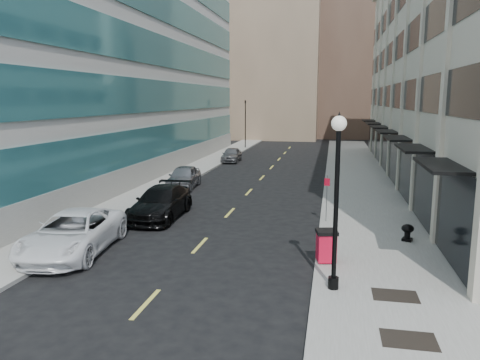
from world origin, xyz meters
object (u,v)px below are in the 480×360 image
at_px(car_white_van, 73,233).
at_px(car_silver_sedan, 184,177).
at_px(car_black_pickup, 161,203).
at_px(car_grey_sedan, 232,155).
at_px(traffic_signal, 245,103).
at_px(sign_post, 327,192).
at_px(lamppost, 337,187).
at_px(trash_bin, 326,245).
at_px(urn_planter, 408,231).

distance_m(car_white_van, car_silver_sedan, 14.55).
xyz_separation_m(car_black_pickup, car_grey_sedan, (-1.11, 22.78, -0.10)).
bearing_deg(car_silver_sedan, traffic_signal, 86.85).
bearing_deg(sign_post, traffic_signal, 121.09).
height_order(car_silver_sedan, lamppost, lamppost).
xyz_separation_m(car_white_van, trash_bin, (10.20, 0.53, -0.02)).
xyz_separation_m(traffic_signal, car_grey_sedan, (1.03, -13.00, -5.00)).
xyz_separation_m(car_black_pickup, trash_bin, (8.76, -5.69, 0.00)).
bearing_deg(sign_post, trash_bin, -74.96).
relative_size(traffic_signal, trash_bin, 5.60).
height_order(traffic_signal, car_silver_sedan, traffic_signal).
height_order(car_black_pickup, lamppost, lamppost).
bearing_deg(car_white_van, car_grey_sedan, 82.69).
height_order(car_black_pickup, urn_planter, car_black_pickup).
bearing_deg(trash_bin, car_black_pickup, 135.24).
xyz_separation_m(car_silver_sedan, urn_planter, (13.64, -10.59, -0.20)).
bearing_deg(sign_post, car_silver_sedan, 156.09).
bearing_deg(car_black_pickup, lamppost, -43.55).
xyz_separation_m(car_silver_sedan, lamppost, (10.48, -16.55, 2.72)).
height_order(car_black_pickup, sign_post, sign_post).
bearing_deg(urn_planter, car_silver_sedan, 142.17).
distance_m(car_black_pickup, urn_planter, 12.41).
bearing_deg(car_silver_sedan, car_black_pickup, -84.80).
bearing_deg(lamppost, traffic_signal, 104.26).
bearing_deg(car_grey_sedan, lamppost, -74.38).
xyz_separation_m(traffic_signal, lamppost, (11.18, -44.00, -2.20)).
bearing_deg(car_white_van, sign_post, 26.71).
xyz_separation_m(car_white_van, urn_planter, (13.64, 3.96, -0.25)).
bearing_deg(urn_planter, traffic_signal, 110.65).
relative_size(car_white_van, trash_bin, 4.88).
bearing_deg(lamppost, car_white_van, 169.20).
bearing_deg(lamppost, car_black_pickup, 137.72).
bearing_deg(car_white_van, car_silver_sedan, 83.34).
height_order(car_white_van, urn_planter, car_white_van).
height_order(car_white_van, sign_post, sign_post).
bearing_deg(trash_bin, car_silver_sedan, 114.30).
distance_m(trash_bin, lamppost, 3.71).
height_order(trash_bin, urn_planter, trash_bin).
height_order(car_silver_sedan, trash_bin, car_silver_sedan).
distance_m(car_grey_sedan, trash_bin, 30.14).
distance_m(lamppost, sign_post, 8.85).
bearing_deg(trash_bin, car_white_van, 171.22).
bearing_deg(car_silver_sedan, urn_planter, -42.44).
distance_m(car_white_van, urn_planter, 14.20).
bearing_deg(traffic_signal, lamppost, -75.74).
xyz_separation_m(car_grey_sedan, trash_bin, (9.87, -28.47, 0.10)).
xyz_separation_m(traffic_signal, trash_bin, (10.90, -41.47, -4.90)).
xyz_separation_m(traffic_signal, urn_planter, (14.34, -38.04, -5.12)).
distance_m(traffic_signal, car_silver_sedan, 27.90).
distance_m(car_white_van, car_black_pickup, 6.39).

